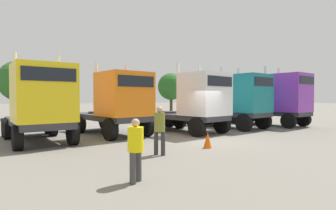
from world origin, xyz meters
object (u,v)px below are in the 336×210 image
Objects in this scene: semi_truck_yellow at (41,103)px; visitor_in_hivis at (136,146)px; semi_truck_white at (196,103)px; semi_truck_purple at (282,99)px; semi_truck_orange at (117,103)px; semi_truck_teal at (239,100)px; traffic_cone_far at (208,140)px; visitor_with_camera at (160,127)px.

semi_truck_yellow is 3.95× the size of visitor_in_hivis.
visitor_in_hivis is (-6.43, -7.55, -0.91)m from semi_truck_white.
semi_truck_white is (8.43, 0.22, -0.04)m from semi_truck_yellow.
visitor_in_hivis is (-14.39, -8.20, -1.10)m from semi_truck_purple.
semi_truck_purple is (12.53, -0.19, 0.20)m from semi_truck_orange.
semi_truck_purple is at bearing 79.02° from semi_truck_white.
semi_truck_teal is at bearing 84.75° from semi_truck_yellow.
semi_truck_purple is 9.29× the size of traffic_cone_far.
semi_truck_orange is at bearing 115.20° from traffic_cone_far.
semi_truck_yellow reaches higher than semi_truck_white.
visitor_in_hivis is 0.89× the size of visitor_with_camera.
semi_truck_teal is at bearing 85.06° from semi_truck_white.
semi_truck_white is 9.57× the size of traffic_cone_far.
semi_truck_orange is 1.02× the size of semi_truck_teal.
semi_truck_purple is at bearing -101.12° from visitor_in_hivis.
semi_truck_teal reaches higher than semi_truck_yellow.
semi_truck_white is 3.53× the size of visitor_with_camera.
semi_truck_white is at bearing 64.16° from traffic_cone_far.
semi_truck_orange is 9.84× the size of traffic_cone_far.
semi_truck_teal is 4.02m from semi_truck_purple.
traffic_cone_far is (2.43, 0.45, -0.72)m from visitor_with_camera.
semi_truck_teal is 9.63× the size of traffic_cone_far.
traffic_cone_far is at bearing 11.09° from semi_truck_orange.
visitor_with_camera is at bearing 30.53° from semi_truck_yellow.
semi_truck_white is 7.99m from semi_truck_purple.
traffic_cone_far is (-6.06, -5.11, -1.61)m from semi_truck_teal.
semi_truck_white is 3.98× the size of visitor_in_hivis.
visitor_in_hivis is (2.00, -7.33, -0.95)m from semi_truck_yellow.
semi_truck_yellow is at bearing -93.05° from visitor_with_camera.
traffic_cone_far is (-2.11, -4.37, -1.50)m from semi_truck_white.
traffic_cone_far is (6.32, -4.15, -1.54)m from semi_truck_yellow.
semi_truck_purple is (4.02, -0.10, 0.09)m from semi_truck_teal.
visitor_in_hivis is (-1.86, -8.39, -0.90)m from semi_truck_orange.
semi_truck_purple is at bearing 160.31° from visitor_with_camera.
semi_truck_purple reaches higher than semi_truck_orange.
semi_truck_purple is at bearing 26.46° from traffic_cone_far.
semi_truck_teal is (3.94, 0.75, 0.10)m from semi_truck_white.
semi_truck_orange reaches higher than visitor_in_hivis.
semi_truck_teal reaches higher than visitor_in_hivis.
semi_truck_purple is at bearing 75.01° from semi_truck_orange.
semi_truck_yellow is 6.07m from visitor_with_camera.
semi_truck_purple is at bearing 75.17° from semi_truck_teal.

